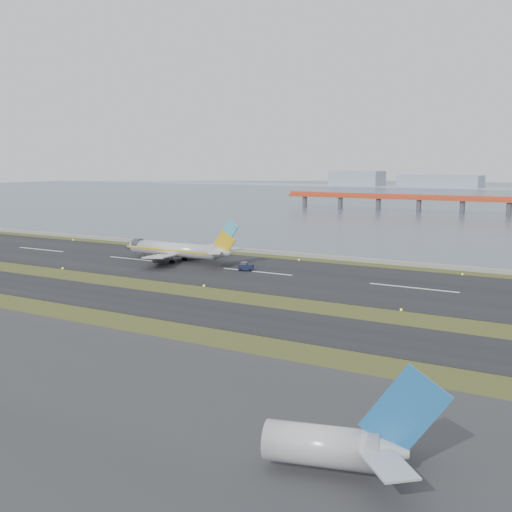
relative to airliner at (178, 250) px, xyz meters
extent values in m
plane|color=#314217|center=(26.75, -32.15, -3.46)|extent=(1000.00, 1000.00, 0.00)
cube|color=black|center=(26.75, -44.15, -3.41)|extent=(1000.00, 18.00, 0.10)
cube|color=black|center=(26.75, -2.15, -3.41)|extent=(1000.00, 45.00, 0.10)
cube|color=#989792|center=(26.75, 27.85, -2.96)|extent=(1000.00, 2.50, 1.00)
cube|color=#C34121|center=(46.75, 217.85, 4.04)|extent=(260.00, 5.00, 1.60)
cube|color=#C34121|center=(46.75, 217.85, 5.54)|extent=(260.00, 0.40, 1.40)
cylinder|color=#4C4C51|center=(-49.25, 217.85, -0.46)|extent=(2.80, 2.80, 7.00)
cylinder|color=#4C4C51|center=(46.75, 217.85, -0.46)|extent=(2.80, 2.80, 7.00)
cube|color=#9CA7B8|center=(-193.25, 587.85, 5.54)|extent=(60.00, 35.00, 18.00)
cube|color=#9CA7B8|center=(-93.25, 587.85, 3.54)|extent=(90.00, 35.00, 14.00)
cylinder|color=silver|center=(-1.50, 0.00, 0.04)|extent=(28.00, 3.80, 3.80)
cone|color=silver|center=(-17.10, 0.00, 0.04)|extent=(3.20, 3.80, 3.80)
cone|color=silver|center=(14.70, 0.00, 0.34)|extent=(5.00, 3.80, 3.80)
cube|color=yellow|center=(-1.50, -1.92, 0.04)|extent=(31.00, 0.06, 0.45)
cube|color=yellow|center=(-1.50, 1.92, 0.04)|extent=(31.00, 0.06, 0.45)
cube|color=silver|center=(0.70, -8.50, -0.66)|extent=(11.31, 15.89, 1.66)
cube|color=silver|center=(0.70, 8.50, -0.66)|extent=(11.31, 15.89, 1.66)
cylinder|color=#3F3E44|center=(-1.00, -6.00, -1.86)|extent=(4.20, 2.10, 2.10)
cylinder|color=#3F3E44|center=(-1.00, 6.00, -1.86)|extent=(4.20, 2.10, 2.10)
cube|color=yellow|center=(15.50, 0.00, 3.24)|extent=(6.80, 0.35, 6.85)
cube|color=#4DB8DB|center=(17.40, 0.00, 6.94)|extent=(4.85, 0.37, 4.90)
cube|color=silver|center=(15.00, -3.80, 0.84)|extent=(5.64, 6.80, 0.22)
cube|color=silver|center=(15.00, 3.80, 0.84)|extent=(5.64, 6.80, 0.22)
cylinder|color=black|center=(-12.50, 0.00, -3.01)|extent=(0.80, 0.28, 0.80)
cylinder|color=black|center=(0.00, -2.80, -2.91)|extent=(1.00, 0.38, 1.00)
cylinder|color=black|center=(0.00, 2.80, -2.91)|extent=(1.00, 0.38, 1.00)
cube|color=#121734|center=(23.50, -2.23, -2.45)|extent=(4.07, 3.15, 1.35)
cube|color=#3F3E44|center=(23.08, -2.38, -1.55)|extent=(2.06, 2.13, 0.78)
cylinder|color=black|center=(22.66, -3.50, -3.07)|extent=(0.85, 0.59, 0.78)
cylinder|color=black|center=(22.03, -1.82, -3.07)|extent=(0.85, 0.59, 0.78)
cylinder|color=black|center=(24.97, -2.63, -3.07)|extent=(0.85, 0.59, 0.78)
cylinder|color=black|center=(24.34, -0.95, -3.07)|extent=(0.85, 0.59, 0.78)
cylinder|color=silver|center=(86.59, -89.09, -0.86)|extent=(10.60, 6.18, 3.60)
cone|color=silver|center=(91.88, -87.59, -0.66)|extent=(4.83, 4.55, 3.60)
cube|color=#216AB3|center=(93.32, -87.19, 3.04)|extent=(7.51, 2.43, 8.32)
cube|color=silver|center=(93.31, -90.83, -0.16)|extent=(5.97, 6.05, 0.20)
cube|color=silver|center=(91.41, -84.09, -0.16)|extent=(4.10, 6.01, 0.20)
camera|label=1|loc=(109.46, -137.20, 23.56)|focal=45.00mm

